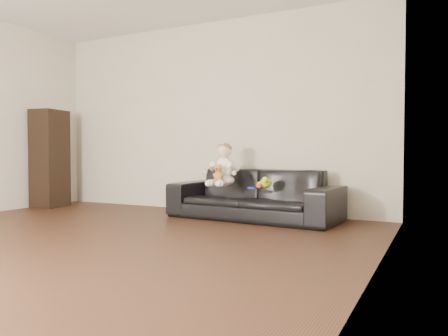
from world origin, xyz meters
The scene contains 11 objects.
floor centered at (0.00, 0.00, 0.00)m, with size 5.50×5.50×0.00m, color #351E12.
wall_back centered at (0.00, 2.75, 1.30)m, with size 5.00×5.00×0.00m, color beige.
wall_right centered at (2.50, 0.00, 1.30)m, with size 5.50×5.50×0.00m, color beige.
sofa centered at (0.86, 2.25, 0.30)m, with size 2.05×0.80×0.60m, color black.
cabinet centered at (-2.30, 2.02, 0.71)m, with size 0.36×0.49×1.43m, color black.
shelf_item centered at (-2.28, 2.02, 1.04)m, with size 0.18×0.25×0.28m, color silver.
baby centered at (0.52, 2.14, 0.63)m, with size 0.37×0.45×0.52m.
teddy_bear centered at (0.53, 1.98, 0.56)m, with size 0.11×0.11×0.20m.
toy_green centered at (1.09, 2.08, 0.45)m, with size 0.14×0.16×0.11m, color #99CA17.
toy_rattle centered at (1.04, 2.00, 0.43)m, with size 0.07×0.07×0.07m, color red.
toy_blue_disc centered at (0.95, 1.99, 0.40)m, with size 0.10×0.10×0.01m, color #1A2AD3.
Camera 1 is at (2.90, -2.59, 0.80)m, focal length 35.00 mm.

